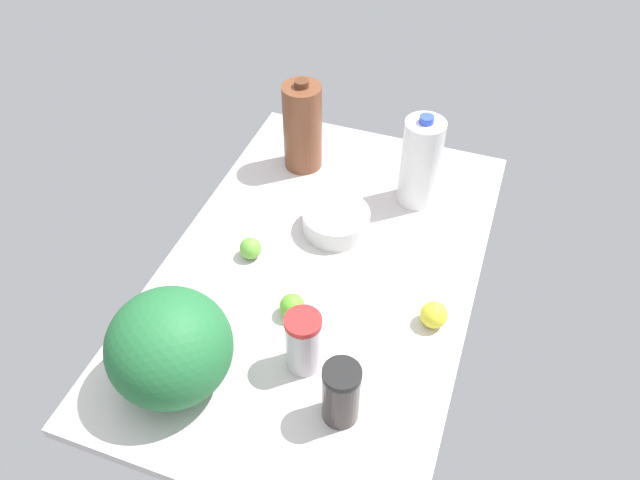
{
  "coord_description": "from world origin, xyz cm",
  "views": [
    {
      "loc": [
        98.85,
        35.15,
        118.3
      ],
      "look_at": [
        0.0,
        0.0,
        13.0
      ],
      "focal_mm": 35.0,
      "sensor_mm": 36.0,
      "label": 1
    }
  ],
  "objects": [
    {
      "name": "mixing_bowl",
      "position": [
        -14.78,
        -0.74,
        5.94
      ],
      "size": [
        17.72,
        17.72,
        5.88
      ],
      "primitive_type": "cylinder",
      "color": "silver",
      "rests_on": "countertop"
    },
    {
      "name": "watermelon",
      "position": [
        40.36,
        -17.62,
        14.78
      ],
      "size": [
        25.54,
        25.54,
        23.55
      ],
      "primitive_type": "ellipsoid",
      "color": "#257039",
      "rests_on": "countertop"
    },
    {
      "name": "tumbler_cup",
      "position": [
        27.48,
        6.11,
        10.74
      ],
      "size": [
        7.87,
        7.87,
        15.41
      ],
      "color": "silver",
      "rests_on": "countertop"
    },
    {
      "name": "lime_beside_bowl",
      "position": [
        1.84,
        -17.93,
        5.78
      ],
      "size": [
        5.57,
        5.57,
        5.57
      ],
      "primitive_type": "sphere",
      "color": "#68B13C",
      "rests_on": "countertop"
    },
    {
      "name": "shaker_bottle",
      "position": [
        36.52,
        17.36,
        10.77
      ],
      "size": [
        7.69,
        7.69,
        15.46
      ],
      "color": "#38322F",
      "rests_on": "countertop"
    },
    {
      "name": "lime_by_jug",
      "position": [
        15.82,
        -1.18,
        5.95
      ],
      "size": [
        5.91,
        5.91,
        5.91
      ],
      "primitive_type": "sphere",
      "color": "#64B32F",
      "rests_on": "countertop"
    },
    {
      "name": "milk_jug",
      "position": [
        -33.79,
        16.31,
        15.79
      ],
      "size": [
        10.68,
        10.68,
        27.15
      ],
      "color": "white",
      "rests_on": "countertop"
    },
    {
      "name": "countertop",
      "position": [
        0.0,
        0.0,
        1.5
      ],
      "size": [
        120.0,
        76.0,
        3.0
      ],
      "primitive_type": "cube",
      "color": "silver",
      "rests_on": "ground"
    },
    {
      "name": "lemon_near_front",
      "position": [
        7.49,
        30.12,
        6.14
      ],
      "size": [
        6.27,
        6.27,
        6.27
      ],
      "primitive_type": "sphere",
      "color": "yellow",
      "rests_on": "countertop"
    },
    {
      "name": "chocolate_milk_jug",
      "position": [
        -37.97,
        -18.75,
        16.17
      ],
      "size": [
        11.06,
        11.06,
        27.9
      ],
      "color": "brown",
      "rests_on": "countertop"
    }
  ]
}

